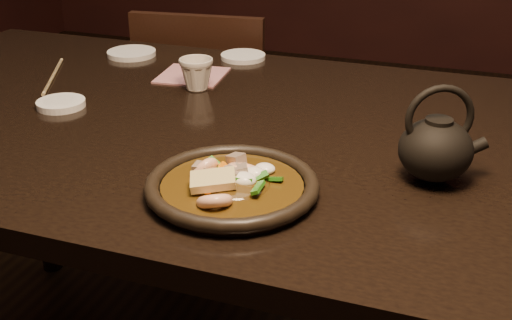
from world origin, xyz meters
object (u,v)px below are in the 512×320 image
(plate, at_px, (232,186))
(tea_cup, at_px, (196,73))
(teapot, at_px, (436,146))
(table, at_px, (204,155))
(chair, at_px, (212,130))

(plate, relative_size, tea_cup, 3.54)
(plate, height_order, teapot, teapot)
(tea_cup, bearing_deg, table, -62.04)
(plate, xyz_separation_m, teapot, (0.27, 0.15, 0.04))
(chair, height_order, tea_cup, tea_cup)
(chair, relative_size, plate, 3.20)
(plate, relative_size, teapot, 1.71)
(tea_cup, bearing_deg, plate, -59.36)
(plate, xyz_separation_m, tea_cup, (-0.24, 0.41, 0.02))
(table, distance_m, chair, 0.71)
(table, height_order, tea_cup, tea_cup)
(tea_cup, height_order, teapot, teapot)
(table, bearing_deg, teapot, -14.67)
(plate, bearing_deg, tea_cup, 120.64)
(chair, distance_m, tea_cup, 0.60)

